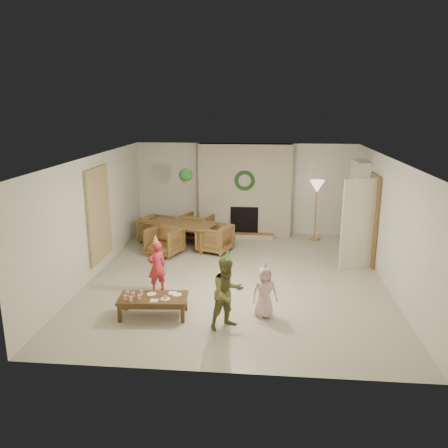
# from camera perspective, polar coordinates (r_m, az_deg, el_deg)

# --- Properties ---
(floor) EXTENTS (7.00, 7.00, 0.00)m
(floor) POSITION_cam_1_polar(r_m,az_deg,el_deg) (9.58, 1.57, -6.74)
(floor) COLOR #B7B29E
(floor) RESTS_ON ground
(ceiling) EXTENTS (7.00, 7.00, 0.00)m
(ceiling) POSITION_cam_1_polar(r_m,az_deg,el_deg) (8.97, 1.68, 8.29)
(ceiling) COLOR white
(ceiling) RESTS_ON wall_back
(wall_back) EXTENTS (7.00, 0.00, 7.00)m
(wall_back) POSITION_cam_1_polar(r_m,az_deg,el_deg) (12.62, 2.69, 4.42)
(wall_back) COLOR silver
(wall_back) RESTS_ON floor
(wall_front) EXTENTS (7.00, 0.00, 7.00)m
(wall_front) POSITION_cam_1_polar(r_m,az_deg,el_deg) (5.88, -0.67, -7.85)
(wall_front) COLOR silver
(wall_front) RESTS_ON floor
(wall_left) EXTENTS (0.00, 7.00, 7.00)m
(wall_left) POSITION_cam_1_polar(r_m,az_deg,el_deg) (9.85, -16.06, 0.91)
(wall_left) COLOR silver
(wall_left) RESTS_ON floor
(wall_right) EXTENTS (0.00, 7.00, 7.00)m
(wall_right) POSITION_cam_1_polar(r_m,az_deg,el_deg) (9.50, 20.00, 0.08)
(wall_right) COLOR silver
(wall_right) RESTS_ON floor
(fireplace_mass) EXTENTS (2.50, 0.40, 2.50)m
(fireplace_mass) POSITION_cam_1_polar(r_m,az_deg,el_deg) (12.42, 2.64, 4.26)
(fireplace_mass) COLOR maroon
(fireplace_mass) RESTS_ON floor
(fireplace_hearth) EXTENTS (1.60, 0.30, 0.12)m
(fireplace_hearth) POSITION_cam_1_polar(r_m,az_deg,el_deg) (12.35, 2.50, -1.47)
(fireplace_hearth) COLOR brown
(fireplace_hearth) RESTS_ON floor
(fireplace_firebox) EXTENTS (0.75, 0.12, 0.75)m
(fireplace_firebox) POSITION_cam_1_polar(r_m,az_deg,el_deg) (12.42, 2.56, 0.48)
(fireplace_firebox) COLOR black
(fireplace_firebox) RESTS_ON floor
(fireplace_wreath) EXTENTS (0.54, 0.10, 0.54)m
(fireplace_wreath) POSITION_cam_1_polar(r_m,az_deg,el_deg) (12.14, 2.61, 5.45)
(fireplace_wreath) COLOR #19431A
(fireplace_wreath) RESTS_ON fireplace_mass
(floor_lamp_base) EXTENTS (0.30, 0.30, 0.03)m
(floor_lamp_base) POSITION_cam_1_polar(r_m,az_deg,el_deg) (12.47, 11.26, -1.80)
(floor_lamp_base) COLOR gold
(floor_lamp_base) RESTS_ON floor
(floor_lamp_post) EXTENTS (0.03, 0.03, 1.44)m
(floor_lamp_post) POSITION_cam_1_polar(r_m,az_deg,el_deg) (12.29, 11.43, 1.46)
(floor_lamp_post) COLOR gold
(floor_lamp_post) RESTS_ON floor
(floor_lamp_shade) EXTENTS (0.38, 0.38, 0.32)m
(floor_lamp_shade) POSITION_cam_1_polar(r_m,az_deg,el_deg) (12.15, 11.59, 4.63)
(floor_lamp_shade) COLOR beige
(floor_lamp_shade) RESTS_ON floor_lamp_post
(bookshelf_carcass) EXTENTS (0.30, 1.00, 2.20)m
(bookshelf_carcass) POSITION_cam_1_polar(r_m,az_deg,el_deg) (11.68, 16.45, 2.23)
(bookshelf_carcass) COLOR white
(bookshelf_carcass) RESTS_ON floor
(bookshelf_shelf_a) EXTENTS (0.30, 0.92, 0.03)m
(bookshelf_shelf_a) POSITION_cam_1_polar(r_m,az_deg,el_deg) (11.82, 16.13, -0.84)
(bookshelf_shelf_a) COLOR white
(bookshelf_shelf_a) RESTS_ON bookshelf_carcass
(bookshelf_shelf_b) EXTENTS (0.30, 0.92, 0.03)m
(bookshelf_shelf_b) POSITION_cam_1_polar(r_m,az_deg,el_deg) (11.73, 16.27, 1.05)
(bookshelf_shelf_b) COLOR white
(bookshelf_shelf_b) RESTS_ON bookshelf_carcass
(bookshelf_shelf_c) EXTENTS (0.30, 0.92, 0.03)m
(bookshelf_shelf_c) POSITION_cam_1_polar(r_m,az_deg,el_deg) (11.64, 16.41, 2.96)
(bookshelf_shelf_c) COLOR white
(bookshelf_shelf_c) RESTS_ON bookshelf_carcass
(bookshelf_shelf_d) EXTENTS (0.30, 0.92, 0.03)m
(bookshelf_shelf_d) POSITION_cam_1_polar(r_m,az_deg,el_deg) (11.57, 16.55, 4.90)
(bookshelf_shelf_d) COLOR white
(bookshelf_shelf_d) RESTS_ON bookshelf_carcass
(books_row_lower) EXTENTS (0.20, 0.40, 0.24)m
(books_row_lower) POSITION_cam_1_polar(r_m,az_deg,el_deg) (11.64, 16.21, -0.37)
(books_row_lower) COLOR #A7441E
(books_row_lower) RESTS_ON bookshelf_shelf_a
(books_row_mid) EXTENTS (0.20, 0.44, 0.24)m
(books_row_mid) POSITION_cam_1_polar(r_m,az_deg,el_deg) (11.74, 16.18, 1.77)
(books_row_mid) COLOR #2A4A9A
(books_row_mid) RESTS_ON bookshelf_shelf_b
(books_row_upper) EXTENTS (0.20, 0.36, 0.22)m
(books_row_upper) POSITION_cam_1_polar(r_m,az_deg,el_deg) (11.52, 16.45, 3.49)
(books_row_upper) COLOR #AE9B25
(books_row_upper) RESTS_ON bookshelf_shelf_c
(door_frame) EXTENTS (0.05, 0.86, 2.04)m
(door_frame) POSITION_cam_1_polar(r_m,az_deg,el_deg) (10.67, 18.13, 0.51)
(door_frame) COLOR brown
(door_frame) RESTS_ON floor
(door_leaf) EXTENTS (0.77, 0.32, 2.00)m
(door_leaf) POSITION_cam_1_polar(r_m,az_deg,el_deg) (10.24, 16.50, -0.06)
(door_leaf) COLOR beige
(door_leaf) RESTS_ON floor
(curtain_panel) EXTENTS (0.06, 1.20, 2.00)m
(curtain_panel) POSITION_cam_1_polar(r_m,az_deg,el_deg) (10.02, -15.44, 1.18)
(curtain_panel) COLOR #BCB285
(curtain_panel) RESTS_ON wall_left
(dining_table) EXTENTS (1.99, 1.55, 0.61)m
(dining_table) POSITION_cam_1_polar(r_m,az_deg,el_deg) (11.60, -5.35, -1.33)
(dining_table) COLOR brown
(dining_table) RESTS_ON floor
(dining_chair_near) EXTENTS (0.95, 0.96, 0.68)m
(dining_chair_near) POSITION_cam_1_polar(r_m,az_deg,el_deg) (10.98, -7.49, -2.16)
(dining_chair_near) COLOR brown
(dining_chair_near) RESTS_ON floor
(dining_chair_far) EXTENTS (0.95, 0.96, 0.68)m
(dining_chair_far) POSITION_cam_1_polar(r_m,az_deg,el_deg) (12.22, -3.42, -0.30)
(dining_chair_far) COLOR brown
(dining_chair_far) RESTS_ON floor
(dining_chair_left) EXTENTS (0.96, 0.95, 0.68)m
(dining_chair_left) POSITION_cam_1_polar(r_m,az_deg,el_deg) (12.01, -8.45, -0.71)
(dining_chair_left) COLOR brown
(dining_chair_left) RESTS_ON floor
(dining_chair_right) EXTENTS (0.96, 0.95, 0.68)m
(dining_chair_right) POSITION_cam_1_polar(r_m,az_deg,el_deg) (11.12, -1.16, -1.80)
(dining_chair_right) COLOR brown
(dining_chair_right) RESTS_ON floor
(hanging_plant_cord) EXTENTS (0.01, 0.01, 0.70)m
(hanging_plant_cord) POSITION_cam_1_polar(r_m,az_deg,el_deg) (10.65, -4.84, 7.37)
(hanging_plant_cord) COLOR tan
(hanging_plant_cord) RESTS_ON ceiling
(hanging_plant_pot) EXTENTS (0.16, 0.16, 0.12)m
(hanging_plant_pot) POSITION_cam_1_polar(r_m,az_deg,el_deg) (10.70, -4.80, 5.51)
(hanging_plant_pot) COLOR #A94B36
(hanging_plant_pot) RESTS_ON hanging_plant_cord
(hanging_plant_foliage) EXTENTS (0.32, 0.32, 0.32)m
(hanging_plant_foliage) POSITION_cam_1_polar(r_m,az_deg,el_deg) (10.69, -4.82, 6.15)
(hanging_plant_foliage) COLOR #18481B
(hanging_plant_foliage) RESTS_ON hanging_plant_pot
(coffee_table_top) EXTENTS (1.19, 0.66, 0.05)m
(coffee_table_top) POSITION_cam_1_polar(r_m,az_deg,el_deg) (7.90, -8.88, -9.17)
(coffee_table_top) COLOR #4E361A
(coffee_table_top) RESTS_ON floor
(coffee_table_apron) EXTENTS (1.10, 0.57, 0.07)m
(coffee_table_apron) POSITION_cam_1_polar(r_m,az_deg,el_deg) (7.93, -8.87, -9.59)
(coffee_table_apron) COLOR #4E361A
(coffee_table_apron) RESTS_ON floor
(coffee_leg_fl) EXTENTS (0.07, 0.07, 0.30)m
(coffee_leg_fl) POSITION_cam_1_polar(r_m,az_deg,el_deg) (7.87, -12.95, -10.90)
(coffee_leg_fl) COLOR #4E361A
(coffee_leg_fl) RESTS_ON floor
(coffee_leg_fr) EXTENTS (0.07, 0.07, 0.30)m
(coffee_leg_fr) POSITION_cam_1_polar(r_m,az_deg,el_deg) (7.70, -5.21, -11.20)
(coffee_leg_fr) COLOR #4E361A
(coffee_leg_fr) RESTS_ON floor
(coffee_leg_bl) EXTENTS (0.07, 0.07, 0.30)m
(coffee_leg_bl) POSITION_cam_1_polar(r_m,az_deg,el_deg) (8.29, -12.18, -9.51)
(coffee_leg_bl) COLOR #4E361A
(coffee_leg_bl) RESTS_ON floor
(coffee_leg_br) EXTENTS (0.07, 0.07, 0.30)m
(coffee_leg_br) POSITION_cam_1_polar(r_m,az_deg,el_deg) (8.12, -4.85, -9.75)
(coffee_leg_br) COLOR #4E361A
(coffee_leg_br) RESTS_ON floor
(cup_a) EXTENTS (0.07, 0.07, 0.08)m
(cup_a) POSITION_cam_1_polar(r_m,az_deg,el_deg) (7.85, -12.30, -9.00)
(cup_a) COLOR white
(cup_a) RESTS_ON coffee_table_top
(cup_b) EXTENTS (0.07, 0.07, 0.08)m
(cup_b) POSITION_cam_1_polar(r_m,az_deg,el_deg) (8.00, -12.02, -8.50)
(cup_b) COLOR white
(cup_b) RESTS_ON coffee_table_top
(cup_c) EXTENTS (0.07, 0.07, 0.08)m
(cup_c) POSITION_cam_1_polar(r_m,az_deg,el_deg) (7.78, -11.60, -9.16)
(cup_c) COLOR white
(cup_c) RESTS_ON coffee_table_top
(cup_d) EXTENTS (0.07, 0.07, 0.08)m
(cup_d) POSITION_cam_1_polar(r_m,az_deg,el_deg) (7.94, -11.33, -8.65)
(cup_d) COLOR white
(cup_d) RESTS_ON coffee_table_top
(cup_e) EXTENTS (0.07, 0.07, 0.08)m
(cup_e) POSITION_cam_1_polar(r_m,az_deg,el_deg) (7.82, -10.59, -8.99)
(cup_e) COLOR white
(cup_e) RESTS_ON coffee_table_top
(cup_f) EXTENTS (0.07, 0.07, 0.08)m
(cup_f) POSITION_cam_1_polar(r_m,az_deg,el_deg) (7.98, -10.34, -8.48)
(cup_f) COLOR white
(cup_f) RESTS_ON coffee_table_top
(plate_a) EXTENTS (0.17, 0.17, 0.01)m
(plate_a) POSITION_cam_1_polar(r_m,az_deg,el_deg) (8.00, -9.08, -8.66)
(plate_a) COLOR white
(plate_a) RESTS_ON coffee_table_top
(plate_b) EXTENTS (0.17, 0.17, 0.01)m
(plate_b) POSITION_cam_1_polar(r_m,az_deg,el_deg) (7.78, -7.37, -9.28)
(plate_b) COLOR white
(plate_b) RESTS_ON coffee_table_top
(plate_c) EXTENTS (0.17, 0.17, 0.01)m
(plate_c) POSITION_cam_1_polar(r_m,az_deg,el_deg) (7.92, -5.90, -8.79)
(plate_c) COLOR white
(plate_c) RESTS_ON coffee_table_top
(food_scoop) EXTENTS (0.07, 0.07, 0.06)m
(food_scoop) POSITION_cam_1_polar(r_m,az_deg,el_deg) (7.76, -7.38, -9.05)
(food_scoop) COLOR tan
(food_scoop) RESTS_ON plate_b
(napkin_left) EXTENTS (0.14, 0.14, 0.01)m
(napkin_left) POSITION_cam_1_polar(r_m,az_deg,el_deg) (7.74, -8.76, -9.46)
(napkin_left) COLOR #FFBBC1
(napkin_left) RESTS_ON coffee_table_top
(napkin_right) EXTENTS (0.14, 0.14, 0.01)m
(napkin_right) POSITION_cam_1_polar(r_m,az_deg,el_deg) (7.99, -6.48, -8.58)
(napkin_right) COLOR #FFBBC1
(napkin_right) RESTS_ON coffee_table_top
(child_red) EXTENTS (0.44, 0.41, 1.01)m
(child_red) POSITION_cam_1_polar(r_m,az_deg,el_deg) (8.83, -8.45, -5.33)
(child_red) COLOR #B7272F
(child_red) RESTS_ON floor
(party_hat_red) EXTENTS (0.17, 0.17, 0.19)m
(party_hat_red) POSITION_cam_1_polar(r_m,az_deg,el_deg) (8.65, -8.58, -1.93)
(party_hat_red) COLOR #E7C14D
(party_hat_red) RESTS_ON child_red
(child_plaid) EXTENTS (0.73, 0.70, 1.19)m
(child_plaid) POSITION_cam_1_polar(r_m,az_deg,el_deg) (7.34, 0.43, -8.65)
(child_plaid) COLOR brown
(child_plaid) RESTS_ON floor
(party_hat_plaid) EXTENTS (0.17, 0.17, 0.19)m
(party_hat_plaid) POSITION_cam_1_polar(r_m,az_deg,el_deg) (7.11, 0.44, -3.93)
(party_hat_plaid) COLOR #5FC454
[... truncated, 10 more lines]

